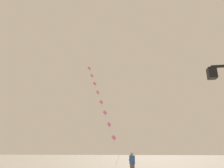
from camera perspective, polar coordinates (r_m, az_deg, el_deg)
The scene contains 2 objects.
kite_train at distance 21.27m, azimuth -2.99°, elevation -5.22°, with size 5.02×5.90×11.83m.
kite_flyer at distance 15.85m, azimuth 5.67°, elevation -21.34°, with size 0.49×0.59×1.71m.
Camera 1 is at (-1.50, -0.97, 1.78)m, focal length 32.65 mm.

